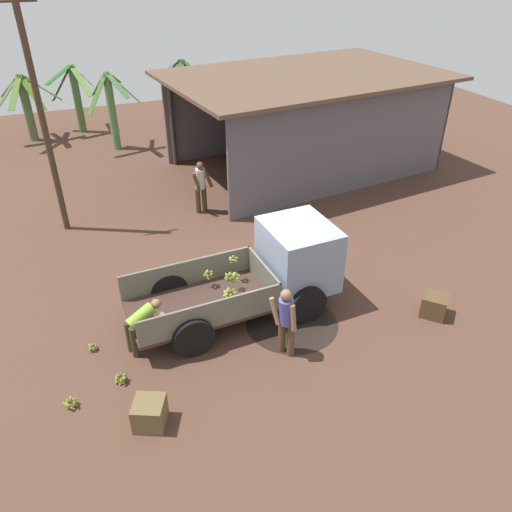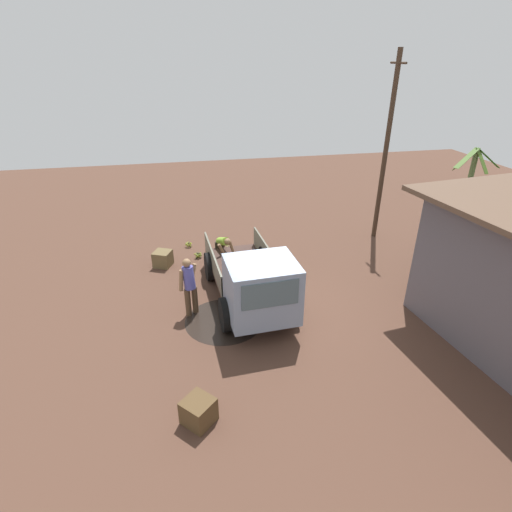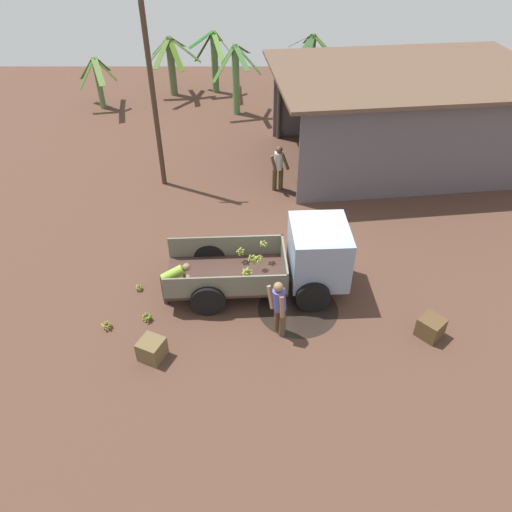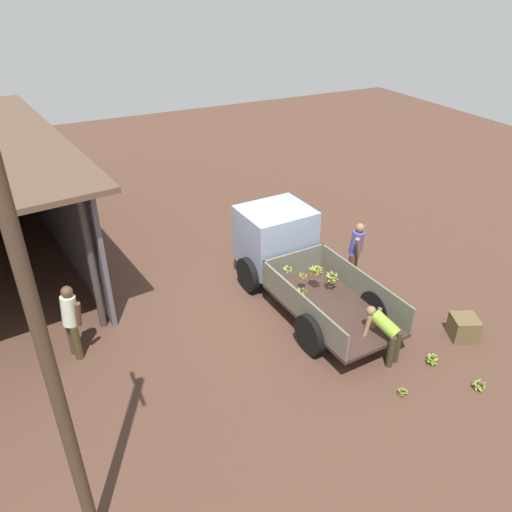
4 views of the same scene
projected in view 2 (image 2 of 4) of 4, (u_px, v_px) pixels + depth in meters
The scene contains 13 objects.
ground at pixel (277, 316), 10.69m from camera, with size 36.00×36.00×0.00m, color #503428.
mud_patch_0 at pixel (224, 321), 10.50m from camera, with size 2.06×2.06×0.01m, color black.
cargo_truck at pixel (256, 285), 10.20m from camera, with size 4.75×2.16×1.90m.
utility_pole at pixel (386, 149), 13.97m from camera, with size 0.96×0.17×6.48m.
banana_palm_2 at pixel (473, 169), 19.52m from camera, with size 1.95×2.83×2.29m.
person_foreground_visitor at pixel (189, 284), 10.42m from camera, with size 0.54×0.55×1.62m.
person_worker_loading at pixel (223, 246), 13.07m from camera, with size 0.83×0.65×1.07m.
person_bystander_near_shed at pixel (428, 263), 11.43m from camera, with size 0.69×0.45×1.67m.
banana_bunch_on_ground_0 at pixel (229, 248), 14.27m from camera, with size 0.20×0.19×0.16m.
banana_bunch_on_ground_1 at pixel (198, 255), 13.70m from camera, with size 0.26×0.28×0.21m.
banana_bunch_on_ground_2 at pixel (189, 244), 14.48m from camera, with size 0.26×0.26×0.20m.
wooden_crate_0 at pixel (163, 259), 13.13m from camera, with size 0.53×0.53×0.51m, color brown.
wooden_crate_1 at pixel (199, 411), 7.50m from camera, with size 0.54×0.54×0.52m, color #523B22.
Camera 2 is at (8.52, -2.34, 6.25)m, focal length 28.00 mm.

